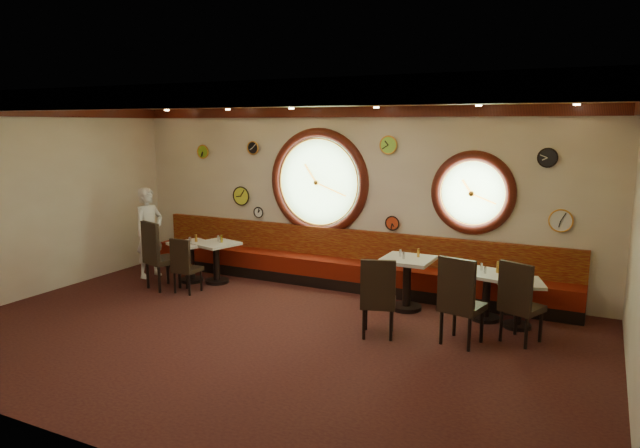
{
  "coord_description": "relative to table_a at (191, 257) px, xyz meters",
  "views": [
    {
      "loc": [
        4.08,
        -6.35,
        2.91
      ],
      "look_at": [
        0.52,
        0.8,
        1.5
      ],
      "focal_mm": 32.0,
      "sensor_mm": 36.0,
      "label": 1
    }
  ],
  "objects": [
    {
      "name": "porthole_left_glass",
      "position": [
        2.06,
        1.19,
        1.38
      ],
      "size": [
        1.66,
        0.02,
        1.66
      ],
      "primitive_type": "cylinder",
      "rotation": [
        1.57,
        0.0,
        0.0
      ],
      "color": "#8DC777",
      "rests_on": "wall_back"
    },
    {
      "name": "wall_clock_4",
      "position": [
        0.76,
        1.15,
        0.73
      ],
      "size": [
        0.2,
        0.03,
        0.2
      ],
      "primitive_type": "cylinder",
      "rotation": [
        1.57,
        0.0,
        0.0
      ],
      "color": "white",
      "rests_on": "wall_back"
    },
    {
      "name": "wall_clock_2",
      "position": [
        -0.54,
        1.15,
        1.88
      ],
      "size": [
        0.26,
        0.03,
        0.26
      ],
      "primitive_type": "cylinder",
      "rotation": [
        1.57,
        0.0,
        0.0
      ],
      "color": "#78AA22",
      "rests_on": "wall_back"
    },
    {
      "name": "condiment_b_bottle",
      "position": [
        0.57,
        0.19,
        0.36
      ],
      "size": [
        0.04,
        0.04,
        0.14
      ],
      "primitive_type": "cylinder",
      "color": "gold",
      "rests_on": "table_b"
    },
    {
      "name": "ceiling",
      "position": [
        2.66,
        -1.81,
        2.73
      ],
      "size": [
        9.0,
        6.0,
        0.02
      ],
      "primitive_type": "cube",
      "color": "gold",
      "rests_on": "wall_back"
    },
    {
      "name": "wall_left",
      "position": [
        -1.84,
        -1.81,
        1.13
      ],
      "size": [
        0.02,
        6.0,
        3.2
      ],
      "primitive_type": "cube",
      "color": "beige",
      "rests_on": "floor"
    },
    {
      "name": "table_a",
      "position": [
        0.0,
        0.0,
        0.0
      ],
      "size": [
        0.89,
        0.89,
        0.74
      ],
      "color": "black",
      "rests_on": "floor"
    },
    {
      "name": "condiment_a_bottle",
      "position": [
        0.11,
        0.03,
        0.35
      ],
      "size": [
        0.05,
        0.05,
        0.16
      ],
      "primitive_type": "cylinder",
      "color": "gold",
      "rests_on": "table_a"
    },
    {
      "name": "molding_back",
      "position": [
        2.66,
        1.14,
        2.64
      ],
      "size": [
        9.0,
        0.1,
        0.18
      ],
      "primitive_type": "cube",
      "color": "#3B100A",
      "rests_on": "wall_back"
    },
    {
      "name": "condiment_c_bottle",
      "position": [
        4.23,
        0.36,
        0.44
      ],
      "size": [
        0.04,
        0.04,
        0.14
      ],
      "primitive_type": "cylinder",
      "color": "gold",
      "rests_on": "table_c"
    },
    {
      "name": "chair_e",
      "position": [
        5.86,
        -0.48,
        0.18
      ],
      "size": [
        0.62,
        0.62,
        0.7
      ],
      "rotation": [
        0.0,
        0.0,
        -0.4
      ],
      "color": "black",
      "rests_on": "floor"
    },
    {
      "name": "wall_clock_0",
      "position": [
        3.41,
        1.15,
        2.08
      ],
      "size": [
        0.3,
        0.03,
        0.3
      ],
      "primitive_type": "cylinder",
      "rotation": [
        1.57,
        0.0,
        0.0
      ],
      "color": "#92E146",
      "rests_on": "wall_back"
    },
    {
      "name": "floor",
      "position": [
        2.66,
        -1.81,
        -0.47
      ],
      "size": [
        9.0,
        6.0,
        0.0
      ],
      "primitive_type": "cube",
      "color": "black",
      "rests_on": "ground"
    },
    {
      "name": "wall_front",
      "position": [
        2.66,
        -4.81,
        1.13
      ],
      "size": [
        9.0,
        0.02,
        3.2
      ],
      "primitive_type": "cube",
      "color": "beige",
      "rests_on": "floor"
    },
    {
      "name": "condiment_a_pepper",
      "position": [
        0.01,
        -0.03,
        0.33
      ],
      "size": [
        0.04,
        0.04,
        0.11
      ],
      "primitive_type": "cylinder",
      "color": "silver",
      "rests_on": "table_a"
    },
    {
      "name": "chair_d",
      "position": [
        5.18,
        -0.91,
        0.22
      ],
      "size": [
        0.6,
        0.6,
        0.75
      ],
      "rotation": [
        0.0,
        0.0,
        -0.21
      ],
      "color": "black",
      "rests_on": "floor"
    },
    {
      "name": "wall_clock_1",
      "position": [
        0.36,
        1.15,
        1.03
      ],
      "size": [
        0.36,
        0.03,
        0.36
      ],
      "primitive_type": "cylinder",
      "rotation": [
        1.57,
        0.0,
        0.0
      ],
      "color": "yellow",
      "rests_on": "wall_back"
    },
    {
      "name": "condiment_d_bottle",
      "position": [
        5.45,
        0.33,
        0.35
      ],
      "size": [
        0.05,
        0.05,
        0.17
      ],
      "primitive_type": "cylinder",
      "color": "gold",
      "rests_on": "table_d"
    },
    {
      "name": "porthole_right_frame",
      "position": [
        4.86,
        1.17,
        1.33
      ],
      "size": [
        1.38,
        0.18,
        1.38
      ],
      "primitive_type": "torus",
      "rotation": [
        1.57,
        0.0,
        0.0
      ],
      "color": "#3B100A",
      "rests_on": "wall_back"
    },
    {
      "name": "wall_clock_7",
      "position": [
        0.66,
        1.15,
        1.98
      ],
      "size": [
        0.24,
        0.03,
        0.24
      ],
      "primitive_type": "cylinder",
      "rotation": [
        1.57,
        0.0,
        0.0
      ],
      "color": "black",
      "rests_on": "wall_back"
    },
    {
      "name": "chair_c",
      "position": [
        4.12,
        -1.13,
        0.17
      ],
      "size": [
        0.59,
        0.59,
        0.69
      ],
      "rotation": [
        0.0,
        0.0,
        0.3
      ],
      "color": "black",
      "rests_on": "floor"
    },
    {
      "name": "condiment_c_salt",
      "position": [
        3.96,
        0.28,
        0.43
      ],
      "size": [
        0.04,
        0.04,
        0.11
      ],
      "primitive_type": "cylinder",
      "color": "silver",
      "rests_on": "table_c"
    },
    {
      "name": "banquette_base",
      "position": [
        2.66,
        0.91,
        -0.37
      ],
      "size": [
        8.0,
        0.55,
        0.2
      ],
      "primitive_type": "cube",
      "color": "black",
      "rests_on": "floor"
    },
    {
      "name": "condiment_b_pepper",
      "position": [
        0.54,
        0.16,
        0.34
      ],
      "size": [
        0.04,
        0.04,
        0.1
      ],
      "primitive_type": "cylinder",
      "color": "silver",
      "rests_on": "table_b"
    },
    {
      "name": "table_d",
      "position": [
        5.31,
        0.28,
        -0.0
      ],
      "size": [
        0.79,
        0.79,
        0.73
      ],
      "color": "black",
      "rests_on": "floor"
    },
    {
      "name": "banquette_seat",
      "position": [
        2.66,
        0.91,
        -0.12
      ],
      "size": [
        8.0,
        0.55,
        0.3
      ],
      "primitive_type": "cube",
      "color": "#5B1007",
      "rests_on": "banquette_base"
    },
    {
      "name": "condiment_a_salt",
      "position": [
        -0.02,
        0.03,
        0.32
      ],
      "size": [
        0.04,
        0.04,
        0.1
      ],
      "primitive_type": "cylinder",
      "color": "silver",
      "rests_on": "table_a"
    },
    {
      "name": "molding_front",
      "position": [
        2.66,
        -4.76,
        2.64
      ],
      "size": [
        9.0,
        0.1,
        0.18
      ],
      "primitive_type": "cube",
      "color": "#3B100A",
      "rests_on": "wall_back"
    },
    {
      "name": "condiment_e_pepper",
      "position": [
        5.8,
        0.11,
        0.28
      ],
      "size": [
        0.04,
        0.04,
        0.1
      ],
      "primitive_type": "cylinder",
      "color": "silver",
      "rests_on": "table_e"
    },
    {
      "name": "condiment_c_pepper",
      "position": [
        4.06,
        0.13,
        0.43
      ],
      "size": [
        0.04,
        0.04,
        0.11
      ],
      "primitive_type": "cylinder",
      "color": "silver",
      "rests_on": "table_c"
    },
    {
      "name": "wall_clock_6",
      "position": [
        3.51,
        1.15,
        0.73
      ],
      "size": [
        0.24,
        0.03,
        0.24
      ],
      "primitive_type": "cylinder",
      "rotation": [
        1.57,
        0.0,
        0.0
      ],
      "color": "red",
      "rests_on": "wall_back"
    },
    {
      "name": "table_c",
      "position": [
        4.1,
        0.22,
        0.06
      ],
      "size": [
        0.76,
        0.76,
        0.84
      ],
      "color": "black",
      "rests_on": "floor"
    },
    {
      "name": "porthole_left_frame",
      "position": [
        2.06,
        1.17,
        1.38
      ],
      "size": [
        1.98,
        0.18,
        1.98
      ],
      "primitive_type": "torus",
      "rotation": [
        1.57,
        0.0,
        0.0
      ],
      "color": "#3B100A",
      "rests_on": "wall_back"
    },
    {
      "name": "wall_clock_5",
      "position": [
        6.21,
        1.15,
        0.98
      ],
      "size": [
        0.34,
        0.03,
        0.34
      ],
      "primitive_type": "cylinder",
      "rotation": [
        1.57,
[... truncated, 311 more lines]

